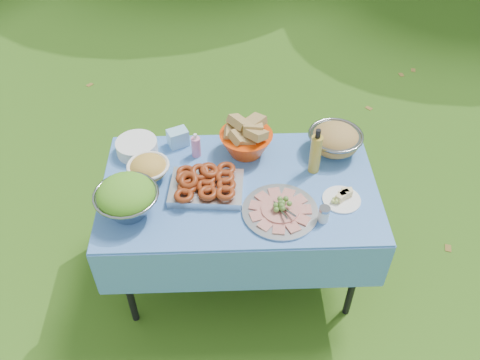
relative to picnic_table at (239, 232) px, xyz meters
name	(u,v)px	position (x,y,z in m)	size (l,w,h in m)	color
ground	(240,270)	(0.00, 0.00, -0.38)	(80.00, 80.00, 0.00)	#1A3C0B
picnic_table	(239,232)	(0.00, 0.00, 0.00)	(1.46, 0.86, 0.76)	#84B7FF
salad_bowl	(126,198)	(-0.56, -0.17, 0.48)	(0.32, 0.32, 0.21)	gray
pasta_bowl_white	(148,168)	(-0.48, 0.09, 0.44)	(0.22, 0.22, 0.12)	white
plate_stack	(137,147)	(-0.57, 0.29, 0.42)	(0.23, 0.23, 0.08)	white
wipes_box	(178,138)	(-0.34, 0.35, 0.43)	(0.11, 0.08, 0.10)	#90CCEC
sanitizer_bottle	(196,145)	(-0.23, 0.25, 0.46)	(0.05, 0.05, 0.15)	pink
bread_bowl	(246,138)	(0.05, 0.27, 0.48)	(0.30, 0.30, 0.20)	#DB3B08
pasta_bowl_steel	(335,139)	(0.55, 0.27, 0.46)	(0.30, 0.30, 0.16)	gray
fried_tray	(206,185)	(-0.17, -0.04, 0.43)	(0.38, 0.27, 0.09)	silver
charcuterie_platter	(280,206)	(0.20, -0.20, 0.42)	(0.39, 0.39, 0.09)	#A3A7AB
oil_bottle	(316,151)	(0.41, 0.11, 0.52)	(0.06, 0.06, 0.28)	#B6942E
cheese_plate	(342,197)	(0.52, -0.13, 0.41)	(0.20, 0.20, 0.05)	white
shaker	(324,214)	(0.41, -0.26, 0.43)	(0.06, 0.06, 0.09)	silver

